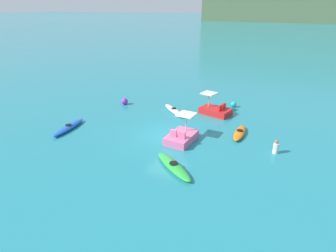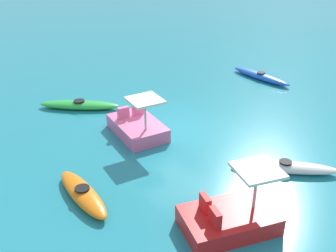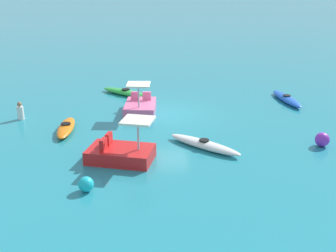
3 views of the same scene
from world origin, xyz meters
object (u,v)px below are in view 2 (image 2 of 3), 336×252
(kayak_white, at_px, (285,167))
(pedal_boat_pink, at_px, (138,126))
(kayak_blue, at_px, (261,76))
(pedal_boat_red, at_px, (229,217))
(kayak_green, at_px, (79,105))
(kayak_orange, at_px, (83,194))

(kayak_white, relative_size, pedal_boat_pink, 1.11)
(kayak_blue, relative_size, pedal_boat_red, 1.27)
(kayak_green, height_order, kayak_blue, same)
(kayak_green, bearing_deg, kayak_blue, 167.17)
(kayak_green, height_order, pedal_boat_red, pedal_boat_red)
(kayak_blue, bearing_deg, kayak_green, -12.83)
(kayak_white, relative_size, kayak_blue, 0.82)
(kayak_blue, xyz_separation_m, kayak_orange, (11.50, 3.80, 0.00))
(kayak_green, relative_size, kayak_blue, 0.89)
(kayak_blue, bearing_deg, kayak_white, 47.86)
(kayak_blue, height_order, kayak_orange, same)
(kayak_white, xyz_separation_m, kayak_green, (3.29, -8.28, 0.00))
(kayak_orange, relative_size, pedal_boat_pink, 1.06)
(pedal_boat_pink, bearing_deg, pedal_boat_red, 82.14)
(kayak_white, distance_m, kayak_green, 8.91)
(pedal_boat_red, bearing_deg, kayak_green, -90.00)
(kayak_white, height_order, kayak_orange, same)
(kayak_green, xyz_separation_m, pedal_boat_red, (0.00, 9.20, 0.17))
(kayak_orange, bearing_deg, kayak_green, -113.67)
(kayak_white, distance_m, pedal_boat_pink, 5.47)
(kayak_green, height_order, kayak_orange, same)
(kayak_green, relative_size, kayak_orange, 1.13)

